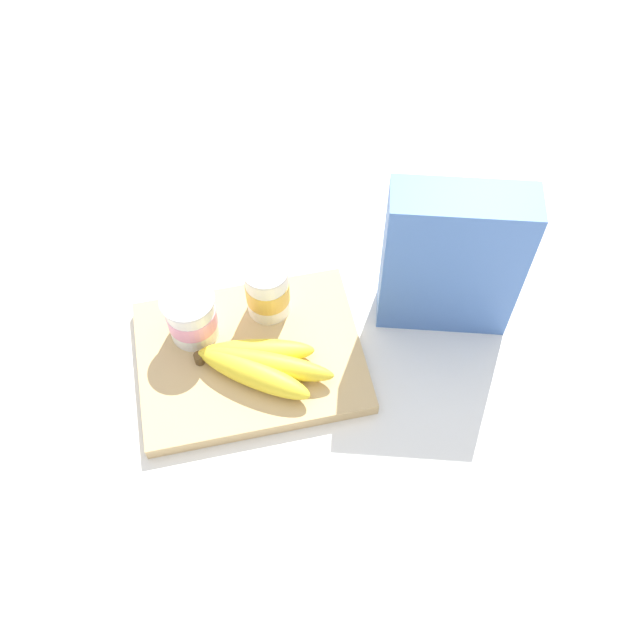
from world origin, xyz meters
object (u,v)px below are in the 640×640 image
cereal_box (452,261)px  yogurt_cup_back (267,290)px  cutting_board (251,357)px  yogurt_cup_front (191,316)px  banana_bunch (258,364)px

cereal_box → yogurt_cup_back: (-0.25, 0.05, -0.06)m
cutting_board → yogurt_cup_front: size_ratio=3.85×
yogurt_cup_front → yogurt_cup_back: (0.11, 0.02, 0.00)m
cereal_box → yogurt_cup_back: bearing=-174.0°
cereal_box → banana_bunch: cereal_box is taller
yogurt_cup_front → yogurt_cup_back: 0.11m
cutting_board → cereal_box: (0.28, 0.02, 0.11)m
cereal_box → yogurt_cup_front: size_ratio=3.04×
cutting_board → cereal_box: size_ratio=1.27×
cutting_board → yogurt_cup_front: bearing=144.0°
yogurt_cup_back → banana_bunch: bearing=-108.0°
yogurt_cup_back → cutting_board: bearing=-119.8°
yogurt_cup_front → banana_bunch: size_ratio=0.42×
yogurt_cup_back → banana_bunch: yogurt_cup_back is taller
cereal_box → yogurt_cup_front: 0.36m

